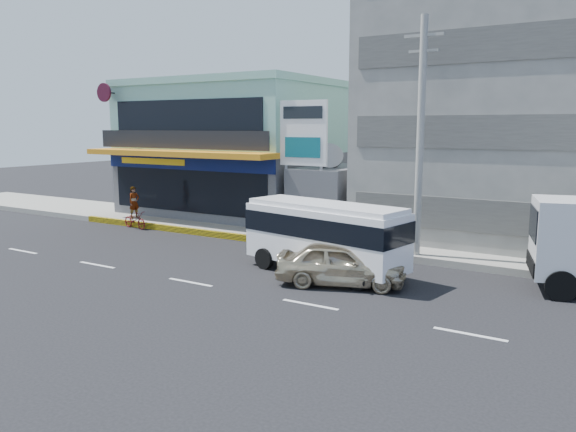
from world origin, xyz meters
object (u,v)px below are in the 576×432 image
object	(u,v)px
concrete_building	(553,97)
billboard	(303,141)
sedan	(341,264)
motorcycle_rider	(135,215)
shop_building	(238,152)
minibus	(325,232)
utility_pole_near	(420,138)
satellite_dish	(329,166)

from	to	relation	value
concrete_building	billboard	bearing A→B (deg)	-151.08
sedan	motorcycle_rider	distance (m)	15.37
concrete_building	billboard	world-z (taller)	concrete_building
billboard	sedan	distance (m)	9.50
shop_building	minibus	xyz separation A→B (m)	(11.61, -10.29, -2.36)
utility_pole_near	minibus	distance (m)	5.66
satellite_dish	billboard	bearing A→B (deg)	-105.52
billboard	shop_building	bearing A→B (deg)	147.68
minibus	sedan	bearing A→B (deg)	-41.98
billboard	utility_pole_near	xyz separation A→B (m)	(6.50, -1.80, 0.22)
shop_building	satellite_dish	distance (m)	8.54
satellite_dish	concrete_building	bearing A→B (deg)	21.80
satellite_dish	minibus	xyz separation A→B (m)	(3.61, -7.34, -1.93)
satellite_dish	sedan	world-z (taller)	satellite_dish
concrete_building	utility_pole_near	distance (m)	8.79
shop_building	minibus	size ratio (longest dim) A/B	1.81
shop_building	motorcycle_rider	world-z (taller)	shop_building
shop_building	concrete_building	size ratio (longest dim) A/B	0.77
billboard	minibus	distance (m)	7.64
billboard	concrete_building	bearing A→B (deg)	28.92
utility_pole_near	motorcycle_rider	xyz separation A→B (m)	(-15.92, -0.60, -4.38)
utility_pole_near	satellite_dish	bearing A→B (deg)	149.04
satellite_dish	sedan	distance (m)	10.15
satellite_dish	utility_pole_near	size ratio (longest dim) A/B	0.15
billboard	motorcycle_rider	size ratio (longest dim) A/B	2.94
utility_pole_near	sedan	xyz separation A→B (m)	(-1.15, -4.86, -4.37)
concrete_building	satellite_dish	xyz separation A→B (m)	(-10.00, -4.00, -3.42)
minibus	shop_building	bearing A→B (deg)	138.45
utility_pole_near	sedan	world-z (taller)	utility_pole_near
billboard	utility_pole_near	size ratio (longest dim) A/B	0.69
minibus	motorcycle_rider	distance (m)	13.91
minibus	motorcycle_rider	bearing A→B (deg)	166.92
shop_building	satellite_dish	bearing A→B (deg)	-20.21
concrete_building	satellite_dish	size ratio (longest dim) A/B	10.67
shop_building	sedan	distance (m)	17.48
concrete_building	satellite_dish	world-z (taller)	concrete_building
billboard	minibus	world-z (taller)	billboard
satellite_dish	minibus	world-z (taller)	satellite_dish
shop_building	motorcycle_rider	distance (m)	8.07
concrete_building	sedan	size ratio (longest dim) A/B	3.48
satellite_dish	sedan	xyz separation A→B (m)	(4.85, -8.46, -2.79)
sedan	utility_pole_near	bearing A→B (deg)	-32.18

